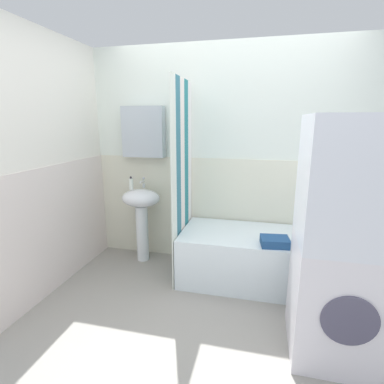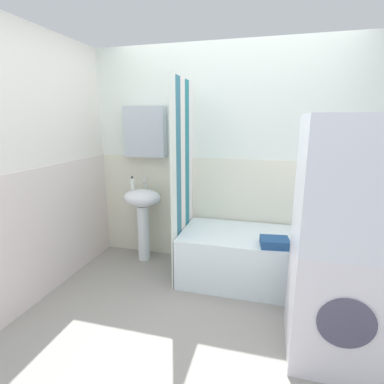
% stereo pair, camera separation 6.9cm
% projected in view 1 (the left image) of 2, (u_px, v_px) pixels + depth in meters
% --- Properties ---
extents(ground_plane, '(4.80, 5.60, 0.04)m').
position_uv_depth(ground_plane, '(205.00, 332.00, 2.34)').
color(ground_plane, gray).
extents(wall_back_tiled, '(3.60, 0.18, 2.40)m').
position_uv_depth(wall_back_tiled, '(223.00, 164.00, 3.28)').
color(wall_back_tiled, white).
rests_on(wall_back_tiled, ground_plane).
extents(wall_left_tiled, '(0.07, 1.81, 2.40)m').
position_uv_depth(wall_left_tiled, '(48.00, 174.00, 2.76)').
color(wall_left_tiled, white).
rests_on(wall_left_tiled, ground_plane).
extents(sink, '(0.44, 0.34, 0.85)m').
position_uv_depth(sink, '(141.00, 209.00, 3.38)').
color(sink, white).
rests_on(sink, ground_plane).
extents(faucet, '(0.03, 0.12, 0.12)m').
position_uv_depth(faucet, '(143.00, 183.00, 3.39)').
color(faucet, silver).
rests_on(faucet, sink).
extents(soap_dispenser, '(0.05, 0.05, 0.15)m').
position_uv_depth(soap_dispenser, '(131.00, 184.00, 3.30)').
color(soap_dispenser, white).
rests_on(soap_dispenser, sink).
extents(bathtub, '(1.56, 0.74, 0.51)m').
position_uv_depth(bathtub, '(258.00, 258.00, 3.00)').
color(bathtub, white).
rests_on(bathtub, ground_plane).
extents(shower_curtain, '(0.01, 0.74, 2.00)m').
position_uv_depth(shower_curtain, '(182.00, 182.00, 3.00)').
color(shower_curtain, white).
rests_on(shower_curtain, ground_plane).
extents(shampoo_bottle, '(0.05, 0.05, 0.19)m').
position_uv_depth(shampoo_bottle, '(328.00, 222.00, 3.03)').
color(shampoo_bottle, '#2B2835').
rests_on(shampoo_bottle, bathtub).
extents(lotion_bottle, '(0.05, 0.05, 0.19)m').
position_uv_depth(lotion_bottle, '(318.00, 220.00, 3.08)').
color(lotion_bottle, '#265696').
rests_on(lotion_bottle, bathtub).
extents(towel_folded, '(0.27, 0.23, 0.07)m').
position_uv_depth(towel_folded, '(275.00, 242.00, 2.67)').
color(towel_folded, navy).
rests_on(towel_folded, bathtub).
extents(washer_dryer_stack, '(0.59, 0.62, 1.65)m').
position_uv_depth(washer_dryer_stack, '(344.00, 242.00, 1.96)').
color(washer_dryer_stack, white).
rests_on(washer_dryer_stack, ground_plane).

